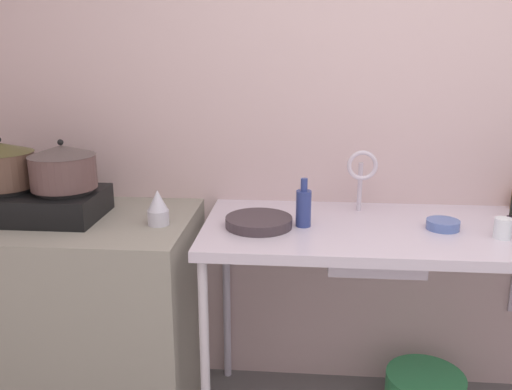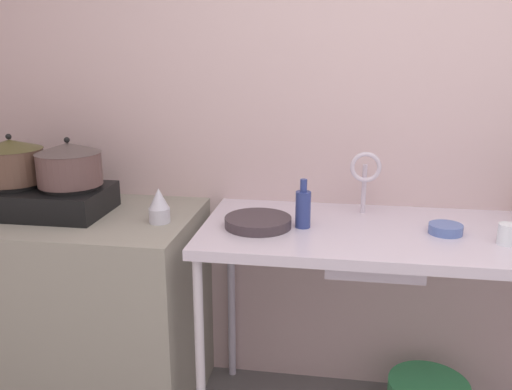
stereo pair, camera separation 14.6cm
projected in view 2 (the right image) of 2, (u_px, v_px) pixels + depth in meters
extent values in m
cube|color=beige|center=(431.00, 111.00, 2.30)|extent=(5.23, 0.10, 2.64)
cube|color=gray|center=(65.00, 309.00, 2.41)|extent=(1.19, 0.67, 0.90)
cube|color=silver|center=(419.00, 236.00, 2.06)|extent=(1.69, 0.67, 0.04)
cylinder|color=silver|center=(200.00, 364.00, 2.02)|extent=(0.04, 0.04, 0.86)
cylinder|color=silver|center=(231.00, 295.00, 2.58)|extent=(0.04, 0.04, 0.86)
cube|color=black|center=(44.00, 200.00, 2.28)|extent=(0.54, 0.34, 0.11)
cylinder|color=black|center=(14.00, 184.00, 2.28)|extent=(0.22, 0.22, 0.02)
cylinder|color=black|center=(71.00, 187.00, 2.24)|extent=(0.22, 0.22, 0.02)
cylinder|color=brown|center=(12.00, 166.00, 2.26)|extent=(0.26, 0.26, 0.14)
cone|color=#494423|center=(9.00, 144.00, 2.23)|extent=(0.26, 0.26, 0.04)
sphere|color=black|center=(8.00, 137.00, 2.22)|extent=(0.02, 0.02, 0.02)
cylinder|color=brown|center=(70.00, 169.00, 2.22)|extent=(0.26, 0.26, 0.13)
cone|color=#4D4240|center=(68.00, 148.00, 2.20)|extent=(0.27, 0.27, 0.04)
sphere|color=black|center=(67.00, 140.00, 2.19)|extent=(0.02, 0.02, 0.02)
cylinder|color=silver|center=(160.00, 215.00, 2.16)|extent=(0.09, 0.09, 0.06)
cone|color=silver|center=(159.00, 198.00, 2.14)|extent=(0.08, 0.08, 0.08)
cube|color=silver|center=(373.00, 246.00, 2.10)|extent=(0.36, 0.37, 0.14)
cylinder|color=silver|center=(364.00, 189.00, 2.26)|extent=(0.02, 0.02, 0.21)
torus|color=silver|center=(366.00, 167.00, 2.18)|extent=(0.13, 0.02, 0.13)
cylinder|color=#3B3035|center=(258.00, 222.00, 2.11)|extent=(0.26, 0.26, 0.04)
cylinder|color=white|center=(507.00, 234.00, 1.91)|extent=(0.06, 0.06, 0.08)
cylinder|color=#546DB1|center=(446.00, 229.00, 2.03)|extent=(0.13, 0.13, 0.04)
cylinder|color=navy|center=(303.00, 210.00, 2.09)|extent=(0.06, 0.06, 0.14)
cylinder|color=navy|center=(304.00, 185.00, 2.06)|extent=(0.03, 0.03, 0.05)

